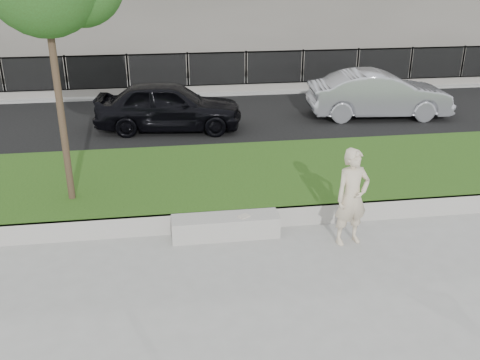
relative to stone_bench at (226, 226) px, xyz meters
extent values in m
plane|color=gray|center=(0.56, -0.80, -0.20)|extent=(90.00, 90.00, 0.00)
cube|color=#17380E|center=(0.56, 2.20, 0.00)|extent=(34.00, 4.00, 0.40)
cube|color=#9C9992|center=(0.56, 0.24, 0.00)|extent=(34.00, 0.08, 0.40)
cube|color=black|center=(0.56, 7.70, -0.18)|extent=(34.00, 7.00, 0.04)
cube|color=gray|center=(0.56, 12.20, -0.14)|extent=(34.00, 3.00, 0.12)
cube|color=slate|center=(0.56, 11.20, 0.04)|extent=(32.00, 0.30, 0.24)
cube|color=black|center=(0.56, 11.20, 0.67)|extent=(32.00, 0.04, 1.50)
cube|color=black|center=(0.56, 11.20, 1.37)|extent=(32.00, 0.05, 0.05)
cube|color=black|center=(0.56, 11.20, 0.17)|extent=(32.00, 0.05, 0.05)
cube|color=#9C9992|center=(0.00, 0.00, 0.00)|extent=(2.00, 0.50, 0.41)
imported|color=beige|center=(2.21, -0.55, 0.70)|extent=(0.74, 0.56, 1.81)
cube|color=beige|center=(0.34, -0.06, 0.22)|extent=(0.25, 0.24, 0.02)
cylinder|color=#38281C|center=(-2.93, 1.29, 3.01)|extent=(0.13, 0.13, 5.62)
imported|color=black|center=(-0.86, 6.81, 0.57)|extent=(4.48, 2.23, 1.47)
imported|color=#A1A2A9|center=(5.86, 7.23, 0.57)|extent=(4.60, 1.97, 1.48)
camera|label=1|loc=(-1.03, -8.82, 4.65)|focal=40.00mm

